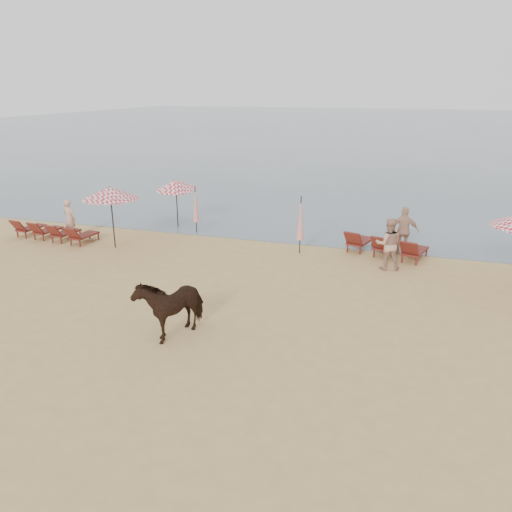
{
  "coord_description": "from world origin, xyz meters",
  "views": [
    {
      "loc": [
        4.49,
        -9.31,
        6.2
      ],
      "look_at": [
        0.0,
        5.0,
        1.1
      ],
      "focal_mm": 35.0,
      "sensor_mm": 36.0,
      "label": 1
    }
  ],
  "objects_px": {
    "lounger_cluster_left": "(53,231)",
    "umbrella_closed_right": "(301,219)",
    "lounger_cluster_right": "(385,245)",
    "umbrella_closed_left": "(196,204)",
    "beachgoer_left": "(70,218)",
    "beachgoer_right_a": "(388,244)",
    "umbrella_open_left_a": "(110,193)",
    "umbrella_open_left_b": "(176,185)",
    "cow": "(171,304)",
    "beachgoer_right_b": "(404,231)"
  },
  "relations": [
    {
      "from": "lounger_cluster_left",
      "to": "umbrella_closed_right",
      "type": "xyz_separation_m",
      "value": [
        10.41,
        1.39,
        1.0
      ]
    },
    {
      "from": "lounger_cluster_right",
      "to": "umbrella_closed_right",
      "type": "height_order",
      "value": "umbrella_closed_right"
    },
    {
      "from": "umbrella_closed_left",
      "to": "beachgoer_left",
      "type": "relative_size",
      "value": 1.27
    },
    {
      "from": "beachgoer_left",
      "to": "beachgoer_right_a",
      "type": "xyz_separation_m",
      "value": [
        13.34,
        -0.03,
        0.1
      ]
    },
    {
      "from": "umbrella_open_left_a",
      "to": "umbrella_open_left_b",
      "type": "xyz_separation_m",
      "value": [
        1.08,
        3.57,
        -0.25
      ]
    },
    {
      "from": "lounger_cluster_left",
      "to": "cow",
      "type": "distance_m",
      "value": 10.65
    },
    {
      "from": "umbrella_closed_right",
      "to": "beachgoer_right_a",
      "type": "bearing_deg",
      "value": -13.74
    },
    {
      "from": "umbrella_open_left_a",
      "to": "umbrella_closed_left",
      "type": "relative_size",
      "value": 1.19
    },
    {
      "from": "cow",
      "to": "beachgoer_right_a",
      "type": "relative_size",
      "value": 1.04
    },
    {
      "from": "beachgoer_right_b",
      "to": "umbrella_closed_left",
      "type": "bearing_deg",
      "value": -4.56
    },
    {
      "from": "umbrella_closed_left",
      "to": "cow",
      "type": "distance_m",
      "value": 9.61
    },
    {
      "from": "umbrella_open_left_a",
      "to": "beachgoer_left",
      "type": "distance_m",
      "value": 3.1
    },
    {
      "from": "lounger_cluster_right",
      "to": "umbrella_closed_left",
      "type": "height_order",
      "value": "umbrella_closed_left"
    },
    {
      "from": "umbrella_closed_right",
      "to": "beachgoer_right_a",
      "type": "distance_m",
      "value": 3.5
    },
    {
      "from": "beachgoer_right_a",
      "to": "beachgoer_right_b",
      "type": "bearing_deg",
      "value": -115.41
    },
    {
      "from": "umbrella_open_left_a",
      "to": "beachgoer_right_a",
      "type": "bearing_deg",
      "value": -17.18
    },
    {
      "from": "umbrella_closed_left",
      "to": "umbrella_closed_right",
      "type": "xyz_separation_m",
      "value": [
        5.04,
        -1.44,
        0.1
      ]
    },
    {
      "from": "umbrella_closed_right",
      "to": "beachgoer_left",
      "type": "xyz_separation_m",
      "value": [
        -9.97,
        -0.8,
        -0.57
      ]
    },
    {
      "from": "umbrella_closed_right",
      "to": "beachgoer_right_b",
      "type": "height_order",
      "value": "umbrella_closed_right"
    },
    {
      "from": "umbrella_closed_left",
      "to": "umbrella_closed_right",
      "type": "relative_size",
      "value": 0.93
    },
    {
      "from": "umbrella_closed_right",
      "to": "umbrella_closed_left",
      "type": "bearing_deg",
      "value": 164.02
    },
    {
      "from": "umbrella_open_left_a",
      "to": "beachgoer_right_a",
      "type": "xyz_separation_m",
      "value": [
        10.69,
        0.72,
        -1.32
      ]
    },
    {
      "from": "umbrella_closed_left",
      "to": "umbrella_open_left_a",
      "type": "bearing_deg",
      "value": -127.39
    },
    {
      "from": "umbrella_closed_left",
      "to": "cow",
      "type": "bearing_deg",
      "value": -69.97
    },
    {
      "from": "cow",
      "to": "beachgoer_left",
      "type": "distance_m",
      "value": 10.65
    },
    {
      "from": "beachgoer_right_a",
      "to": "lounger_cluster_right",
      "type": "bearing_deg",
      "value": -94.81
    },
    {
      "from": "umbrella_open_left_a",
      "to": "beachgoer_right_b",
      "type": "height_order",
      "value": "umbrella_open_left_a"
    },
    {
      "from": "lounger_cluster_left",
      "to": "umbrella_open_left_a",
      "type": "bearing_deg",
      "value": 2.96
    },
    {
      "from": "umbrella_open_left_a",
      "to": "beachgoer_right_a",
      "type": "relative_size",
      "value": 1.34
    },
    {
      "from": "umbrella_closed_right",
      "to": "cow",
      "type": "relative_size",
      "value": 1.18
    },
    {
      "from": "lounger_cluster_right",
      "to": "beachgoer_right_a",
      "type": "bearing_deg",
      "value": -66.34
    },
    {
      "from": "umbrella_closed_right",
      "to": "cow",
      "type": "bearing_deg",
      "value": -103.03
    },
    {
      "from": "umbrella_open_left_a",
      "to": "umbrella_closed_right",
      "type": "height_order",
      "value": "umbrella_open_left_a"
    },
    {
      "from": "lounger_cluster_right",
      "to": "beachgoer_left",
      "type": "bearing_deg",
      "value": -156.78
    },
    {
      "from": "umbrella_closed_right",
      "to": "beachgoer_left",
      "type": "relative_size",
      "value": 1.37
    },
    {
      "from": "umbrella_closed_right",
      "to": "beachgoer_left",
      "type": "height_order",
      "value": "umbrella_closed_right"
    },
    {
      "from": "lounger_cluster_left",
      "to": "lounger_cluster_right",
      "type": "height_order",
      "value": "lounger_cluster_right"
    },
    {
      "from": "cow",
      "to": "beachgoer_left",
      "type": "height_order",
      "value": "beachgoer_left"
    },
    {
      "from": "umbrella_open_left_b",
      "to": "lounger_cluster_left",
      "type": "bearing_deg",
      "value": -160.2
    },
    {
      "from": "beachgoer_left",
      "to": "umbrella_closed_left",
      "type": "bearing_deg",
      "value": -147.4
    },
    {
      "from": "umbrella_open_left_a",
      "to": "umbrella_open_left_b",
      "type": "height_order",
      "value": "umbrella_open_left_a"
    },
    {
      "from": "cow",
      "to": "lounger_cluster_left",
      "type": "bearing_deg",
      "value": 164.76
    },
    {
      "from": "lounger_cluster_left",
      "to": "umbrella_open_left_a",
      "type": "distance_m",
      "value": 3.6
    },
    {
      "from": "lounger_cluster_right",
      "to": "beachgoer_right_b",
      "type": "bearing_deg",
      "value": 51.59
    },
    {
      "from": "lounger_cluster_right",
      "to": "cow",
      "type": "height_order",
      "value": "cow"
    },
    {
      "from": "beachgoer_right_a",
      "to": "beachgoer_right_b",
      "type": "height_order",
      "value": "beachgoer_right_b"
    },
    {
      "from": "umbrella_closed_left",
      "to": "umbrella_closed_right",
      "type": "distance_m",
      "value": 5.24
    },
    {
      "from": "beachgoer_right_a",
      "to": "cow",
      "type": "bearing_deg",
      "value": 41.36
    },
    {
      "from": "beachgoer_right_b",
      "to": "umbrella_closed_right",
      "type": "bearing_deg",
      "value": 13.46
    },
    {
      "from": "lounger_cluster_right",
      "to": "beachgoer_right_b",
      "type": "distance_m",
      "value": 0.93
    }
  ]
}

